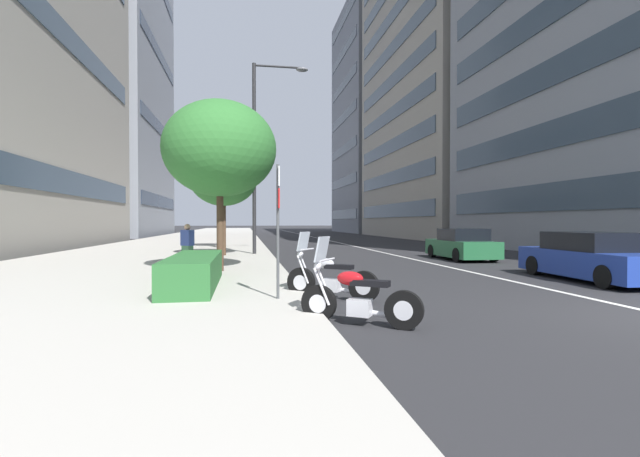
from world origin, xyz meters
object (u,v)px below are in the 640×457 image
Objects in this scene: car_following_behind at (462,245)px; street_tree_by_lamp_post at (220,149)px; motorcycle_nearest_camera at (357,299)px; pedestrian_on_plaza at (187,246)px; street_tree_near_plaza_corner at (223,177)px; street_lamp_with_banners at (262,142)px; street_tree_far_plaza at (220,186)px; motorcycle_under_tarp at (330,279)px; car_far_down_avenue at (591,258)px; parking_sign_by_curb at (278,215)px.

car_following_behind is 11.93m from street_tree_by_lamp_post.
motorcycle_nearest_camera is 9.24m from pedestrian_on_plaza.
street_tree_by_lamp_post reaches higher than street_tree_near_plaza_corner.
street_lamp_with_banners is 6.82m from street_tree_far_plaza.
motorcycle_nearest_camera is 2.47m from motorcycle_under_tarp.
car_far_down_avenue is at bearing -177.13° from car_following_behind.
street_tree_far_plaza is 3.30× the size of pedestrian_on_plaza.
car_following_behind is at bearing -34.70° from pedestrian_on_plaza.
street_tree_near_plaza_corner reaches higher than motorcycle_nearest_camera.
parking_sign_by_curb is 12.52m from street_tree_near_plaza_corner.
street_tree_near_plaza_corner is at bearing 7.74° from parking_sign_by_curb.
street_tree_near_plaza_corner reaches higher than street_tree_far_plaza.
street_tree_by_lamp_post is 3.61× the size of pedestrian_on_plaza.
motorcycle_nearest_camera is 2.66m from parking_sign_by_curb.
motorcycle_under_tarp is at bearing -169.75° from street_tree_far_plaza.
motorcycle_under_tarp is at bearing -56.98° from motorcycle_nearest_camera.
parking_sign_by_curb is 0.51× the size of street_tree_by_lamp_post.
motorcycle_under_tarp is at bearing -64.83° from parking_sign_by_curb.
street_tree_near_plaza_corner is (12.26, 1.67, 1.96)m from parking_sign_by_curb.
street_tree_near_plaza_corner reaches higher than pedestrian_on_plaza.
street_tree_by_lamp_post is (4.87, 2.64, 3.60)m from motorcycle_under_tarp.
motorcycle_under_tarp is 6.60m from street_tree_by_lamp_post.
car_following_behind is 10.75m from street_lamp_with_banners.
street_lamp_with_banners reaches higher than car_following_behind.
car_far_down_avenue reaches higher than car_following_behind.
street_lamp_with_banners is (3.22, 8.95, 5.01)m from car_following_behind.
street_tree_far_plaza is (19.20, 2.18, 2.09)m from parking_sign_by_curb.
street_tree_by_lamp_post is (3.06, 10.78, 3.38)m from car_far_down_avenue.
pedestrian_on_plaza is at bearing 178.11° from street_tree_far_plaza.
pedestrian_on_plaza is at bearing -21.52° from motorcycle_under_tarp.
car_following_behind is at bearing -94.60° from motorcycle_under_tarp.
street_tree_near_plaza_corner is (2.46, 10.77, 3.17)m from car_following_behind.
street_tree_far_plaza is (13.77, 0.73, -0.09)m from street_tree_by_lamp_post.
motorcycle_under_tarp is 1.23× the size of pedestrian_on_plaza.
pedestrian_on_plaza is (4.14, 11.92, 0.23)m from car_far_down_avenue.
motorcycle_nearest_camera is at bearing -160.24° from street_tree_by_lamp_post.
motorcycle_nearest_camera is at bearing 147.12° from car_following_behind.
car_following_behind is (11.71, -7.93, 0.22)m from motorcycle_nearest_camera.
street_tree_near_plaza_corner is at bearing -45.44° from motorcycle_nearest_camera.
car_far_down_avenue is 15.12m from street_tree_near_plaza_corner.
street_tree_by_lamp_post is 1.08× the size of street_tree_near_plaza_corner.
motorcycle_under_tarp is at bearing -175.27° from street_lamp_with_banners.
car_following_behind is 11.50m from street_tree_near_plaza_corner.
street_lamp_with_banners is (10.65, 9.17, 4.99)m from car_far_down_avenue.
car_far_down_avenue is at bearing -132.00° from street_tree_near_plaza_corner.
parking_sign_by_curb is at bearing -25.11° from motorcycle_nearest_camera.
street_tree_near_plaza_corner is at bearing 78.39° from car_following_behind.
motorcycle_under_tarp is at bearing -107.92° from pedestrian_on_plaza.
car_far_down_avenue is 14.91m from street_lamp_with_banners.
street_tree_far_plaza is at bearing 37.71° from pedestrian_on_plaza.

